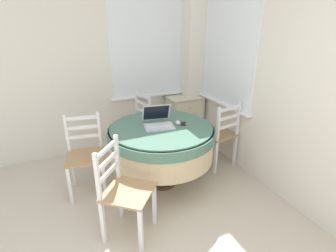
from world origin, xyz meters
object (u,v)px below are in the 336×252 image
Objects in this scene: dining_chair_camera_near at (124,191)px; corner_cabinet at (184,119)px; dining_chair_near_right_window at (219,135)px; laptop at (158,121)px; dining_chair_near_back_window at (136,125)px; computer_mouse at (178,123)px; dining_chair_left_flank at (85,155)px; cell_phone at (183,124)px; round_dining_table at (161,140)px.

dining_chair_camera_near is 1.22× the size of corner_cabinet.
dining_chair_near_right_window is 0.92m from corner_cabinet.
dining_chair_camera_near is (-0.60, -0.66, -0.34)m from laptop.
computer_mouse is at bearing -74.89° from dining_chair_near_back_window.
computer_mouse is 0.09× the size of dining_chair_left_flank.
cell_phone is 1.23m from corner_cabinet.
cell_phone is at bearing -16.76° from computer_mouse.
cell_phone is (0.26, -0.03, 0.17)m from round_dining_table.
corner_cabinet is (0.82, 0.99, -0.20)m from round_dining_table.
dining_chair_near_back_window is (-0.04, 0.87, -0.12)m from round_dining_table.
corner_cabinet is at bearing 50.55° from round_dining_table.
round_dining_table reaches higher than corner_cabinet.
dining_chair_left_flank is (-0.84, 0.22, -0.12)m from round_dining_table.
computer_mouse is at bearing 35.98° from dining_chair_camera_near.
laptop is 0.42× the size of dining_chair_camera_near.
round_dining_table is 1.65× the size of corner_cabinet.
computer_mouse is 0.09× the size of dining_chair_near_back_window.
corner_cabinet is at bearing 48.49° from laptop.
corner_cabinet is at bearing 8.30° from dining_chair_near_back_window.
round_dining_table is 0.88m from dining_chair_near_right_window.
dining_chair_near_right_window reaches higher than computer_mouse.
dining_chair_left_flank is at bearing 167.36° from computer_mouse.
dining_chair_camera_near is at bearing -144.02° from computer_mouse.
computer_mouse is 0.09× the size of dining_chair_camera_near.
cell_phone is at bearing -169.81° from dining_chair_near_right_window.
dining_chair_near_right_window is at bearing 24.80° from dining_chair_camera_near.
dining_chair_near_right_window reaches higher than corner_cabinet.
dining_chair_camera_near is (-0.82, -0.59, -0.31)m from computer_mouse.
dining_chair_camera_near reaches higher than corner_cabinet.
dining_chair_camera_near and dining_chair_left_flank have the same top height.
dining_chair_near_back_window is (-0.02, 0.82, -0.34)m from laptop.
dining_chair_near_back_window and dining_chair_camera_near have the same top height.
round_dining_table is 0.87m from dining_chair_camera_near.
round_dining_table is at bearing -87.58° from dining_chair_near_back_window.
dining_chair_near_right_window is 1.00× the size of dining_chair_left_flank.
laptop is 1.33m from corner_cabinet.
cell_phone is (0.28, -0.08, -0.04)m from laptop.
dining_chair_near_back_window is 1.20m from dining_chair_near_right_window.
dining_chair_left_flank is at bearing 168.24° from laptop.
corner_cabinet is at bearing 48.13° from dining_chair_camera_near.
dining_chair_near_back_window is 1.00× the size of dining_chair_near_right_window.
dining_chair_near_right_window is (0.90, -0.79, 0.00)m from dining_chair_near_back_window.
dining_chair_near_back_window is at bearing 39.05° from dining_chair_left_flank.
dining_chair_near_right_window is (0.88, 0.03, -0.34)m from laptop.
dining_chair_near_back_window is at bearing 68.54° from dining_chair_camera_near.
laptop is 4.59× the size of computer_mouse.
cell_phone is 1.00m from dining_chair_near_back_window.
laptop reaches higher than dining_chair_near_back_window.
computer_mouse is at bearing -121.48° from corner_cabinet.
laptop is at bearing 109.98° from round_dining_table.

